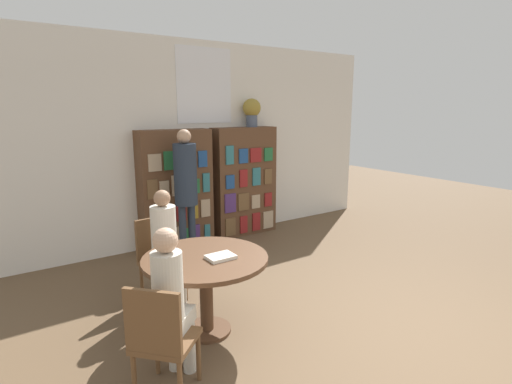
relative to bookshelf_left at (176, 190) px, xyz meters
The scene contains 12 objects.
ground_plane 3.72m from the bookshelf_left, 80.60° to the right, with size 16.00×16.00×0.00m, color brown.
wall_back 0.90m from the bookshelf_left, 18.25° to the left, with size 6.40×0.07×3.00m.
bookshelf_left is the anchor object (origin of this frame).
bookshelf_right 1.18m from the bookshelf_left, ahead, with size 1.06×0.34×1.73m.
flower_vase 1.74m from the bookshelf_left, ahead, with size 0.29×0.29×0.44m.
reading_table 2.43m from the bookshelf_left, 107.30° to the right, with size 1.12×1.12×0.73m.
chair_near_camera 3.25m from the bookshelf_left, 115.34° to the right, with size 0.57×0.57×0.88m.
chair_left_side 1.68m from the bookshelf_left, 120.12° to the right, with size 0.44×0.44×0.88m.
seated_reader_left 1.80m from the bookshelf_left, 116.64° to the right, with size 0.29×0.38×1.22m.
seated_reader_right 3.06m from the bookshelf_left, 114.02° to the right, with size 0.39×0.38×1.23m.
librarian_standing 0.55m from the bookshelf_left, 97.73° to the right, with size 0.31×0.58×1.76m.
open_book_on_table 2.51m from the bookshelf_left, 104.54° to the right, with size 0.24×0.18×0.03m.
Camera 1 is at (-2.83, -1.77, 2.03)m, focal length 28.00 mm.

